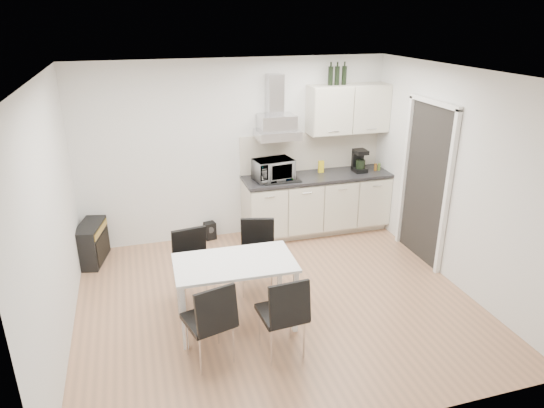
{
  "coord_description": "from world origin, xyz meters",
  "views": [
    {
      "loc": [
        -1.43,
        -4.67,
        3.16
      ],
      "look_at": [
        0.05,
        0.33,
        1.1
      ],
      "focal_mm": 32.0,
      "sensor_mm": 36.0,
      "label": 1
    }
  ],
  "objects_px": {
    "chair_far_left": "(195,270)",
    "chair_far_right": "(258,258)",
    "dining_table": "(235,270)",
    "chair_near_right": "(282,314)",
    "floor_speaker": "(210,231)",
    "chair_near_left": "(209,321)",
    "guitar_amp": "(92,243)",
    "kitchenette": "(318,180)"
  },
  "relations": [
    {
      "from": "chair_far_left",
      "to": "chair_far_right",
      "type": "bearing_deg",
      "value": 176.8
    },
    {
      "from": "dining_table",
      "to": "chair_near_right",
      "type": "height_order",
      "value": "chair_near_right"
    },
    {
      "from": "chair_far_right",
      "to": "floor_speaker",
      "type": "distance_m",
      "value": 1.66
    },
    {
      "from": "chair_far_right",
      "to": "chair_near_left",
      "type": "relative_size",
      "value": 1.0
    },
    {
      "from": "chair_far_right",
      "to": "chair_near_left",
      "type": "xyz_separation_m",
      "value": [
        -0.77,
        -1.09,
        0.0
      ]
    },
    {
      "from": "chair_far_left",
      "to": "guitar_amp",
      "type": "xyz_separation_m",
      "value": [
        -1.2,
        1.42,
        -0.17
      ]
    },
    {
      "from": "kitchenette",
      "to": "chair_near_left",
      "type": "distance_m",
      "value": 3.31
    },
    {
      "from": "chair_near_right",
      "to": "chair_near_left",
      "type": "bearing_deg",
      "value": 168.7
    },
    {
      "from": "dining_table",
      "to": "chair_near_left",
      "type": "height_order",
      "value": "chair_near_left"
    },
    {
      "from": "chair_near_left",
      "to": "guitar_amp",
      "type": "relative_size",
      "value": 1.26
    },
    {
      "from": "dining_table",
      "to": "chair_far_left",
      "type": "relative_size",
      "value": 1.44
    },
    {
      "from": "guitar_amp",
      "to": "chair_far_right",
      "type": "bearing_deg",
      "value": -21.65
    },
    {
      "from": "dining_table",
      "to": "floor_speaker",
      "type": "bearing_deg",
      "value": 89.43
    },
    {
      "from": "kitchenette",
      "to": "floor_speaker",
      "type": "xyz_separation_m",
      "value": [
        -1.64,
        0.17,
        -0.7
      ]
    },
    {
      "from": "kitchenette",
      "to": "guitar_amp",
      "type": "relative_size",
      "value": 3.61
    },
    {
      "from": "kitchenette",
      "to": "chair_near_right",
      "type": "bearing_deg",
      "value": -118.07
    },
    {
      "from": "chair_near_left",
      "to": "kitchenette",
      "type": "bearing_deg",
      "value": 35.49
    },
    {
      "from": "kitchenette",
      "to": "chair_far_left",
      "type": "bearing_deg",
      "value": -144.05
    },
    {
      "from": "guitar_amp",
      "to": "floor_speaker",
      "type": "height_order",
      "value": "guitar_amp"
    },
    {
      "from": "dining_table",
      "to": "floor_speaker",
      "type": "relative_size",
      "value": 4.86
    },
    {
      "from": "dining_table",
      "to": "chair_near_right",
      "type": "relative_size",
      "value": 1.44
    },
    {
      "from": "chair_far_left",
      "to": "floor_speaker",
      "type": "height_order",
      "value": "chair_far_left"
    },
    {
      "from": "kitchenette",
      "to": "floor_speaker",
      "type": "relative_size",
      "value": 9.63
    },
    {
      "from": "chair_far_right",
      "to": "floor_speaker",
      "type": "bearing_deg",
      "value": -63.51
    },
    {
      "from": "dining_table",
      "to": "chair_near_left",
      "type": "bearing_deg",
      "value": -124.2
    },
    {
      "from": "guitar_amp",
      "to": "floor_speaker",
      "type": "relative_size",
      "value": 2.67
    },
    {
      "from": "chair_far_left",
      "to": "chair_near_right",
      "type": "bearing_deg",
      "value": 113.33
    },
    {
      "from": "chair_near_right",
      "to": "floor_speaker",
      "type": "relative_size",
      "value": 3.36
    },
    {
      "from": "guitar_amp",
      "to": "floor_speaker",
      "type": "bearing_deg",
      "value": 21.82
    },
    {
      "from": "chair_near_left",
      "to": "floor_speaker",
      "type": "distance_m",
      "value": 2.75
    },
    {
      "from": "kitchenette",
      "to": "chair_near_right",
      "type": "height_order",
      "value": "kitchenette"
    },
    {
      "from": "kitchenette",
      "to": "chair_near_left",
      "type": "xyz_separation_m",
      "value": [
        -2.09,
        -2.53,
        -0.39
      ]
    },
    {
      "from": "chair_far_right",
      "to": "floor_speaker",
      "type": "xyz_separation_m",
      "value": [
        -0.31,
        1.61,
        -0.31
      ]
    },
    {
      "from": "dining_table",
      "to": "floor_speaker",
      "type": "xyz_separation_m",
      "value": [
        0.08,
        2.18,
        -0.52
      ]
    },
    {
      "from": "dining_table",
      "to": "chair_near_left",
      "type": "xyz_separation_m",
      "value": [
        -0.37,
        -0.52,
        -0.22
      ]
    },
    {
      "from": "dining_table",
      "to": "chair_far_left",
      "type": "xyz_separation_m",
      "value": [
        -0.36,
        0.51,
        -0.22
      ]
    },
    {
      "from": "chair_far_left",
      "to": "guitar_amp",
      "type": "height_order",
      "value": "chair_far_left"
    },
    {
      "from": "chair_far_left",
      "to": "chair_near_left",
      "type": "distance_m",
      "value": 1.02
    },
    {
      "from": "dining_table",
      "to": "chair_far_right",
      "type": "xyz_separation_m",
      "value": [
        0.4,
        0.57,
        -0.22
      ]
    },
    {
      "from": "kitchenette",
      "to": "chair_far_right",
      "type": "height_order",
      "value": "kitchenette"
    },
    {
      "from": "chair_far_left",
      "to": "guitar_amp",
      "type": "distance_m",
      "value": 1.87
    },
    {
      "from": "chair_far_left",
      "to": "chair_far_right",
      "type": "relative_size",
      "value": 1.0
    }
  ]
}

